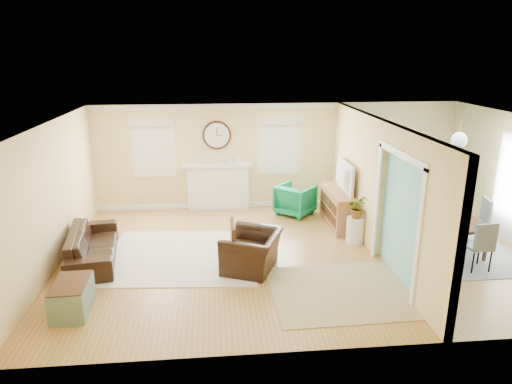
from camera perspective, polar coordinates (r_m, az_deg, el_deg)
floor at (r=9.04m, az=5.28°, el=-7.71°), size 9.00×9.00×0.00m
wall_back at (r=11.44m, az=2.71°, el=4.56°), size 9.00×0.02×2.60m
wall_front at (r=5.85m, az=11.06°, el=-8.34°), size 9.00×0.02×2.60m
wall_left at (r=8.91m, az=-24.21°, el=-0.62°), size 0.02×6.00×2.60m
ceiling at (r=8.29m, az=5.78°, el=8.83°), size 9.00×6.00×0.02m
partition at (r=9.22m, az=14.47°, el=1.30°), size 0.17×6.00×2.60m
fireplace at (r=11.39m, az=-4.75°, el=0.80°), size 1.70×0.30×1.17m
wall_clock at (r=11.19m, az=-4.91°, el=7.10°), size 0.70×0.07×0.70m
window_left at (r=11.30m, az=-12.81°, el=5.85°), size 1.05×0.13×1.42m
window_right at (r=11.33m, az=3.02°, el=6.28°), size 1.05×0.13×1.42m
pendant at (r=9.41m, az=24.04°, el=5.95°), size 0.30×0.30×0.55m
rug_cream at (r=9.02m, az=-9.21°, el=-7.88°), size 3.06×2.71×0.02m
rug_jute at (r=7.83m, az=10.90°, el=-12.05°), size 2.44×2.02×0.01m
rug_grey at (r=10.15m, az=22.15°, el=-6.08°), size 2.46×3.07×0.01m
sofa at (r=9.15m, az=-19.74°, el=-6.29°), size 1.12×2.18×0.61m
eames_chair at (r=8.28m, az=-0.46°, el=-7.41°), size 1.27×1.34×0.69m
green_chair at (r=11.05m, az=4.94°, el=-0.96°), size 1.13×1.13×0.74m
trunk at (r=7.59m, az=-22.02°, el=-12.08°), size 0.54×0.86×0.49m
credenza at (r=10.52m, az=10.37°, el=-1.93°), size 0.54×1.58×0.80m
tv at (r=10.31m, az=10.50°, el=1.94°), size 0.18×1.17×0.67m
garden_stool at (r=9.67m, az=12.29°, el=-4.62°), size 0.36×0.36×0.54m
potted_plant at (r=9.50m, az=12.48°, el=-1.86°), size 0.50×0.52×0.45m
dining_table at (r=10.03m, az=22.35°, el=-4.39°), size 1.10×1.90×0.65m
dining_chair_n at (r=10.86m, az=20.27°, el=-1.22°), size 0.46×0.46×0.96m
dining_chair_s at (r=9.10m, az=26.05°, el=-5.49°), size 0.44×0.44×0.94m
dining_chair_w at (r=9.63m, az=18.84°, el=-3.66°), size 0.45×0.45×0.89m
dining_chair_e at (r=10.19m, az=25.73°, el=-2.96°), size 0.51×0.51×0.99m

